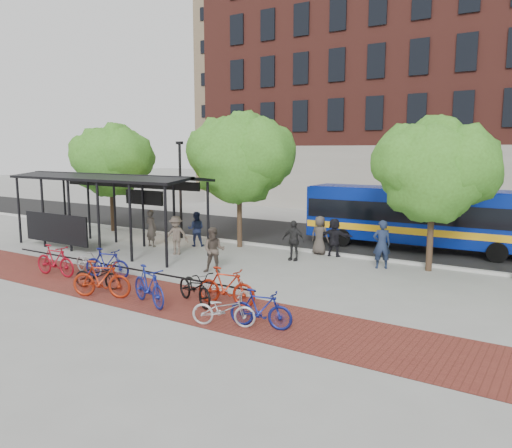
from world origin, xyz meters
The scene contains 30 objects.
ground centered at (0.00, 0.00, 0.00)m, with size 160.00×160.00×0.00m, color #9E9E99.
asphalt_street centered at (0.00, 8.00, 0.01)m, with size 160.00×8.00×0.01m, color black.
curb centered at (0.00, 4.00, 0.06)m, with size 160.00×0.25×0.12m, color #B7B7B2.
brick_strip centered at (-2.00, -5.00, 0.00)m, with size 24.00×3.00×0.01m, color maroon.
bike_rack_rail centered at (-3.30, -4.10, 0.00)m, with size 12.00×0.05×0.95m, color black.
building_tower centered at (-16.00, 40.00, 15.00)m, with size 22.00×22.00×30.00m, color #7A664C.
bus_shelter centered at (-8.13, -0.48, 3.00)m, with size 10.60×3.07×3.60m.
tree_a centered at (-11.91, 3.35, 4.24)m, with size 4.90×4.00×6.18m.
tree_b centered at (-2.90, 3.35, 4.46)m, with size 5.15×4.20×6.47m.
tree_c centered at (6.09, 3.35, 4.05)m, with size 4.66×3.80×5.92m.
lamp_post_left centered at (-7.00, 3.60, 2.75)m, with size 0.35×0.20×5.12m.
bus centered at (4.58, 7.35, 1.67)m, with size 10.82×2.81×2.90m.
bike_1 centered at (-5.59, -5.12, 0.59)m, with size 0.56×1.97×1.18m, color maroon.
bike_2 centered at (-4.77, -4.23, 0.47)m, with size 0.63×1.79×0.94m, color #A4A3A6.
bike_3 centered at (-3.69, -4.29, 0.56)m, with size 0.53×1.86×1.12m, color navy.
bike_4 centered at (-2.85, -5.42, 0.46)m, with size 0.61×1.75×0.92m, color black.
bike_5 centered at (-1.90, -6.05, 0.60)m, with size 0.57×2.00×1.20m, color #97240D.
bike_7 centered at (-0.07, -5.79, 0.60)m, with size 0.57×2.00×1.20m, color navy.
bike_8 centered at (1.02, -4.93, 0.53)m, with size 0.70×2.01×1.06m, color black.
bike_9 centered at (1.92, -4.54, 0.59)m, with size 0.55×1.96×1.18m, color #9D220E.
bike_10 centered at (2.94, -6.04, 0.46)m, with size 0.61×1.76×0.92m, color #B3B4B6.
bike_11 centered at (3.86, -5.64, 0.53)m, with size 0.50×1.76×1.05m, color navy.
pedestrian_1 centered at (-6.67, 1.03, 0.90)m, with size 0.66×0.43×1.81m, color #3D3630.
pedestrian_2 centered at (-4.89, 2.28, 0.85)m, with size 0.83×0.65×1.71m, color #212A4E.
pedestrian_3 centered at (-4.38, 0.27, 0.88)m, with size 1.14×0.65×1.76m, color brown.
pedestrian_4 centered at (0.64, 2.08, 0.87)m, with size 1.01×0.42×1.73m, color #262626.
pedestrian_5 centered at (1.77, 3.80, 0.85)m, with size 1.58×0.50×1.70m, color black.
pedestrian_6 centered at (1.05, 3.80, 0.88)m, with size 0.86×0.56×1.75m, color #423B35.
pedestrian_7 centered at (4.30, 2.67, 0.98)m, with size 0.71×0.47×1.95m, color #1C2742.
pedestrian_8 centered at (-0.88, -1.50, 0.88)m, with size 0.86×0.67×1.77m, color #4C4138.
Camera 1 is at (10.63, -16.38, 4.70)m, focal length 35.00 mm.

